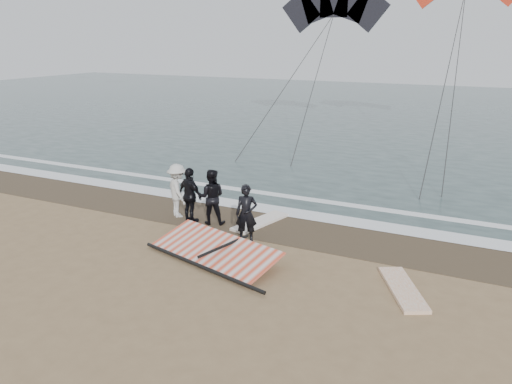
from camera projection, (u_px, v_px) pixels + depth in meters
ground at (228, 289)px, 12.41m from camera, size 120.00×120.00×0.00m
sea at (420, 114)px, 40.85m from camera, size 120.00×54.00×0.02m
wet_sand at (294, 229)px, 16.28m from camera, size 120.00×2.80×0.01m
foam_near at (308, 215)px, 17.49m from camera, size 120.00×0.90×0.01m
foam_far at (323, 201)px, 18.95m from camera, size 120.00×0.45×0.01m
man_main at (246, 214)px, 15.01m from camera, size 0.77×0.64×1.81m
board_white at (403, 289)px, 12.32m from camera, size 1.59×2.31×0.09m
board_cream at (260, 222)px, 16.76m from camera, size 1.22×2.41×0.10m
trio_cluster at (192, 194)px, 16.82m from camera, size 2.64×1.34×1.89m
sail_rig at (215, 250)px, 14.19m from camera, size 4.38×2.69×0.51m
kite_dark at (334, 10)px, 30.97m from camera, size 7.74×5.30×12.79m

